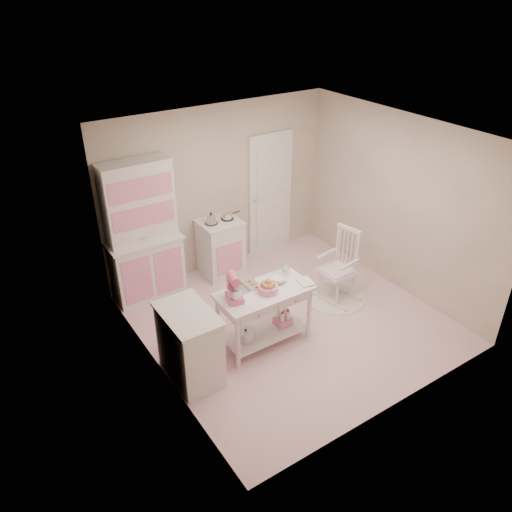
{
  "coord_description": "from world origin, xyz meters",
  "views": [
    {
      "loc": [
        -3.46,
        -4.41,
        4.24
      ],
      "look_at": [
        -0.35,
        0.32,
        0.99
      ],
      "focal_mm": 35.0,
      "sensor_mm": 36.0,
      "label": 1
    }
  ],
  "objects": [
    {
      "name": "bread_basket",
      "position": [
        -0.54,
        -0.23,
        0.85
      ],
      "size": [
        0.25,
        0.25,
        0.09
      ],
      "primitive_type": "cylinder",
      "color": "pink",
      "rests_on": "work_table"
    },
    {
      "name": "recipe_book",
      "position": [
        -0.11,
        -0.3,
        0.81
      ],
      "size": [
        0.21,
        0.26,
        0.02
      ],
      "primitive_type": "imported",
      "rotation": [
        0.0,
        0.0,
        -0.18
      ],
      "color": "silver",
      "rests_on": "work_table"
    },
    {
      "name": "door",
      "position": [
        0.95,
        1.87,
        1.02
      ],
      "size": [
        0.82,
        0.05,
        2.04
      ],
      "primitive_type": "cube",
      "color": "silver",
      "rests_on": "ground"
    },
    {
      "name": "cookie_tray",
      "position": [
        -0.71,
        -0.0,
        0.81
      ],
      "size": [
        0.34,
        0.24,
        0.02
      ],
      "primitive_type": "cube",
      "color": "silver",
      "rests_on": "work_table"
    },
    {
      "name": "rocking_chair",
      "position": [
        0.89,
        0.08,
        0.55
      ],
      "size": [
        0.6,
        0.79,
        1.1
      ],
      "primitive_type": "cube",
      "rotation": [
        0.0,
        0.0,
        0.18
      ],
      "color": "silver",
      "rests_on": "ground"
    },
    {
      "name": "work_table",
      "position": [
        -0.56,
        -0.18,
        0.4
      ],
      "size": [
        1.2,
        0.6,
        0.8
      ],
      "primitive_type": "cube",
      "color": "silver",
      "rests_on": "ground"
    },
    {
      "name": "base_cabinet",
      "position": [
        -1.63,
        -0.23,
        0.46
      ],
      "size": [
        0.54,
        0.84,
        0.92
      ],
      "primitive_type": "cube",
      "color": "silver",
      "rests_on": "ground"
    },
    {
      "name": "metal_pitcher",
      "position": [
        -0.12,
        -0.02,
        0.89
      ],
      "size": [
        0.1,
        0.1,
        0.17
      ],
      "primitive_type": "cylinder",
      "color": "silver",
      "rests_on": "work_table"
    },
    {
      "name": "mixing_bowl",
      "position": [
        -0.3,
        -0.1,
        0.84
      ],
      "size": [
        0.24,
        0.24,
        0.08
      ],
      "primitive_type": "imported",
      "color": "silver",
      "rests_on": "work_table"
    },
    {
      "name": "stove",
      "position": [
        -0.17,
        1.61,
        0.46
      ],
      "size": [
        0.62,
        0.57,
        0.92
      ],
      "primitive_type": "cube",
      "color": "silver",
      "rests_on": "ground"
    },
    {
      "name": "stand_mixer",
      "position": [
        -0.98,
        -0.16,
        0.97
      ],
      "size": [
        0.26,
        0.32,
        0.34
      ],
      "primitive_type": "cube",
      "rotation": [
        0.0,
        0.0,
        -0.23
      ],
      "color": "#DF5E87",
      "rests_on": "work_table"
    },
    {
      "name": "hutch",
      "position": [
        -1.37,
        1.66,
        1.04
      ],
      "size": [
        1.06,
        0.5,
        2.08
      ],
      "primitive_type": "cube",
      "color": "silver",
      "rests_on": "ground"
    },
    {
      "name": "lace_rug",
      "position": [
        0.89,
        0.08,
        0.01
      ],
      "size": [
        0.92,
        0.92,
        0.01
      ],
      "primitive_type": "cylinder",
      "color": "white",
      "rests_on": "ground"
    },
    {
      "name": "room_shell",
      "position": [
        0.0,
        0.0,
        1.65
      ],
      "size": [
        3.84,
        3.84,
        2.62
      ],
      "color": "pink",
      "rests_on": "ground"
    }
  ]
}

